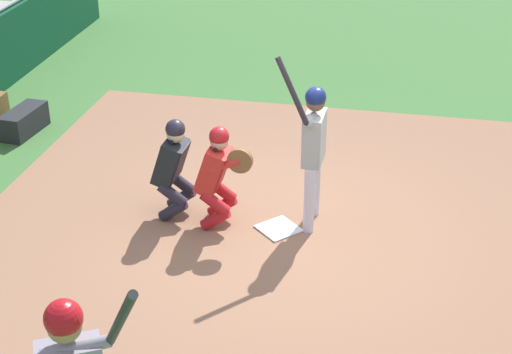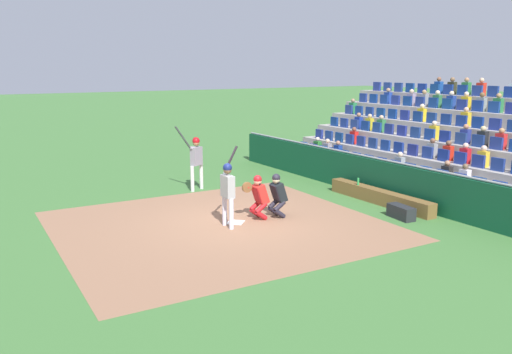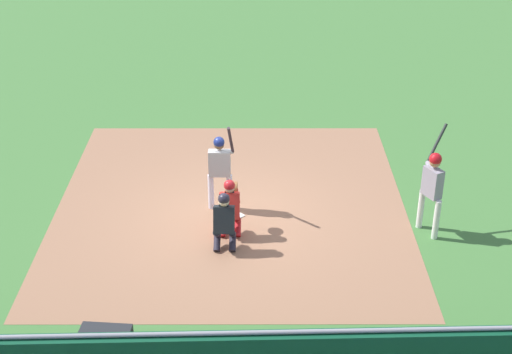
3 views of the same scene
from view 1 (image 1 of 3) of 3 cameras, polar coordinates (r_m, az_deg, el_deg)
ground_plane at (r=9.38m, az=1.67°, el=-3.89°), size 160.00×160.00×0.00m
infield_dirt_patch at (r=9.33m, az=4.71°, el=-4.15°), size 8.09×8.67×0.01m
home_plate_marker at (r=9.37m, az=1.67°, el=-3.81°), size 0.62×0.62×0.02m
batter_at_plate at (r=9.02m, az=4.24°, el=2.64°), size 0.61×0.57×2.18m
catcher_crouching at (r=9.15m, az=-2.84°, el=0.46°), size 0.47×0.72×1.31m
home_plate_umpire at (r=9.40m, az=-6.09°, el=0.98°), size 0.48×0.48×1.31m
equipment_duffel_bag at (r=12.33m, az=-16.72°, el=3.96°), size 0.90×0.46×0.38m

